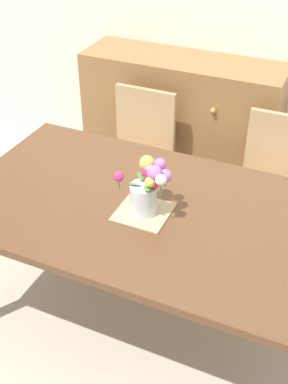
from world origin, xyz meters
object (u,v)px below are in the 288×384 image
(dining_table, at_px, (148,219))
(chair_right, at_px, (273,178))
(flower_vase, at_px, (148,185))
(chair_left, at_px, (139,148))
(dresser, at_px, (180,125))

(dining_table, height_order, chair_right, chair_right)
(chair_right, distance_m, flower_vase, 1.08)
(chair_left, bearing_deg, dining_table, 117.25)
(dresser, bearing_deg, chair_left, -105.65)
(dresser, relative_size, flower_vase, 5.23)
(dining_table, bearing_deg, flower_vase, -68.55)
(dining_table, bearing_deg, dresser, 103.62)
(chair_left, bearing_deg, chair_right, -180.00)
(flower_vase, bearing_deg, dresser, 103.81)
(chair_right, relative_size, flower_vase, 3.35)
(chair_left, bearing_deg, dresser, -105.65)
(chair_right, distance_m, dresser, 0.90)
(chair_left, xyz_separation_m, chair_right, (0.90, 0.00, 0.00))
(dining_table, height_order, chair_left, chair_left)
(chair_left, xyz_separation_m, dresser, (0.13, 0.46, -0.02))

